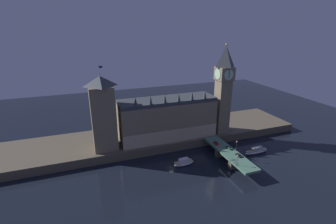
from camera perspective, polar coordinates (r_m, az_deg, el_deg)
ground_plane at (r=148.13m, az=0.82°, el=-12.97°), size 400.00×400.00×0.00m
embankment at (r=179.26m, az=-3.62°, el=-5.88°), size 220.00×42.00×5.70m
parliament_hall at (r=167.75m, az=-0.16°, el=-1.43°), size 65.96×20.67×33.50m
clock_tower at (r=175.23m, az=12.86°, el=5.63°), size 11.06×11.17×63.12m
victoria_tower at (r=154.26m, az=-15.00°, el=-0.29°), size 14.53×14.53×52.51m
bridge at (r=156.75m, az=14.11°, el=-9.58°), size 10.25×46.00×6.59m
car_northbound_lead at (r=163.26m, az=11.23°, el=-7.19°), size 1.96×4.78×1.38m
car_southbound_lead at (r=152.36m, az=16.23°, el=-9.68°), size 2.12×4.34×1.33m
car_southbound_trail at (r=159.48m, az=14.13°, el=-8.09°), size 1.96×4.66×1.41m
pedestrian_near_rail at (r=144.56m, az=15.39°, el=-11.16°), size 0.38×0.38×1.69m
pedestrian_mid_walk at (r=157.92m, az=15.58°, el=-8.45°), size 0.38×0.38×1.58m
street_lamp_near at (r=141.07m, az=15.95°, el=-10.54°), size 1.34×0.60×6.50m
street_lamp_mid at (r=156.72m, az=15.79°, el=-7.36°), size 1.34×0.60×6.51m
boat_upstream at (r=150.76m, az=3.72°, el=-11.71°), size 13.45×5.86×4.08m
boat_downstream at (r=172.65m, az=20.00°, el=-8.59°), size 17.30×3.55×4.63m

